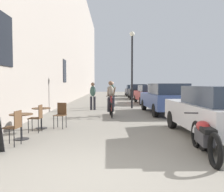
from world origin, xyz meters
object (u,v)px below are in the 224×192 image
(cafe_chair_near_toward_street, at_px, (14,125))
(parked_car_fifth, at_px, (132,90))
(cafe_table_near, at_px, (21,121))
(parked_car_second, at_px, (165,98))
(street_lamp, at_px, (132,60))
(pedestrian_mid, at_px, (112,93))
(parked_car_nearest, at_px, (214,111))
(cafe_chair_mid_toward_wall, at_px, (61,113))
(parked_car_fourth, at_px, (138,91))
(cyclist_on_bicycle, at_px, (111,99))
(parked_car_third, at_px, (148,94))
(parked_motorcycle, at_px, (204,137))
(pedestrian_near, at_px, (93,94))
(cafe_table_mid, at_px, (41,114))
(cafe_chair_mid_toward_street, at_px, (37,116))

(cafe_chair_near_toward_street, bearing_deg, parked_car_fifth, 77.93)
(cafe_table_near, xyz_separation_m, parked_car_second, (5.41, 5.77, 0.30))
(cafe_chair_near_toward_street, distance_m, street_lamp, 10.25)
(pedestrian_mid, distance_m, parked_car_nearest, 9.67)
(cafe_chair_mid_toward_wall, relative_size, parked_car_fourth, 0.20)
(parked_car_nearest, bearing_deg, parked_car_fifth, 90.19)
(street_lamp, bearing_deg, cyclist_on_bicycle, -110.71)
(parked_car_third, bearing_deg, parked_motorcycle, -94.18)
(parked_car_nearest, xyz_separation_m, parked_car_fourth, (-0.08, 18.02, 0.03))
(pedestrian_mid, bearing_deg, parked_car_fourth, 72.47)
(pedestrian_mid, xyz_separation_m, parked_motorcycle, (1.90, -10.91, -0.56))
(pedestrian_mid, bearing_deg, parked_car_nearest, -72.83)
(cyclist_on_bicycle, bearing_deg, parked_car_third, 67.51)
(cafe_chair_near_toward_street, height_order, cafe_chair_mid_toward_wall, same)
(cafe_chair_near_toward_street, bearing_deg, street_lamp, 67.29)
(cafe_chair_mid_toward_wall, bearing_deg, parked_car_third, 65.27)
(pedestrian_mid, height_order, parked_motorcycle, pedestrian_mid)
(parked_car_fourth, bearing_deg, pedestrian_mid, -107.53)
(parked_car_fifth, bearing_deg, cyclist_on_bicycle, -98.44)
(parked_motorcycle, bearing_deg, parked_car_third, 85.82)
(cyclist_on_bicycle, relative_size, parked_motorcycle, 0.82)
(pedestrian_near, height_order, pedestrian_mid, pedestrian_mid)
(pedestrian_near, xyz_separation_m, parked_car_third, (4.09, 4.58, -0.17))
(parked_car_fourth, bearing_deg, parked_car_fifth, 89.99)
(cafe_table_mid, bearing_deg, cafe_table_near, -92.71)
(cafe_chair_mid_toward_street, height_order, cyclist_on_bicycle, cyclist_on_bicycle)
(cafe_table_mid, relative_size, parked_car_second, 0.16)
(cafe_chair_mid_toward_street, xyz_separation_m, parked_car_nearest, (5.35, -0.82, 0.26))
(cafe_chair_mid_toward_street, height_order, parked_car_second, parked_car_second)
(parked_car_nearest, bearing_deg, cafe_chair_near_toward_street, -171.44)
(cafe_chair_near_toward_street, bearing_deg, cafe_chair_mid_toward_street, 87.25)
(pedestrian_near, bearing_deg, cafe_table_near, -100.90)
(cafe_table_near, bearing_deg, parked_car_fourth, 73.38)
(parked_motorcycle, bearing_deg, cafe_chair_near_toward_street, 169.13)
(street_lamp, distance_m, parked_car_fifth, 16.10)
(street_lamp, bearing_deg, cafe_chair_mid_toward_street, -116.52)
(parked_motorcycle, bearing_deg, parked_car_nearest, 60.33)
(cafe_chair_near_toward_street, relative_size, parked_car_second, 0.20)
(parked_car_nearest, relative_size, parked_car_fourth, 0.96)
(parked_car_fourth, xyz_separation_m, parked_motorcycle, (-0.87, -19.70, -0.40))
(cyclist_on_bicycle, xyz_separation_m, pedestrian_mid, (0.12, 4.54, 0.16))
(cafe_table_near, height_order, street_lamp, street_lamp)
(cafe_table_mid, relative_size, pedestrian_mid, 0.42)
(cafe_table_near, relative_size, cafe_chair_mid_toward_wall, 0.81)
(cyclist_on_bicycle, relative_size, pedestrian_mid, 1.02)
(cafe_chair_mid_toward_street, xyz_separation_m, parked_car_fifth, (5.27, 23.37, 0.24))
(cafe_chair_mid_toward_wall, bearing_deg, cafe_table_mid, -173.66)
(street_lamp, bearing_deg, cafe_chair_mid_toward_wall, -115.01)
(parked_car_third, height_order, parked_car_fifth, parked_car_third)
(cyclist_on_bicycle, bearing_deg, parked_car_fifth, 81.56)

